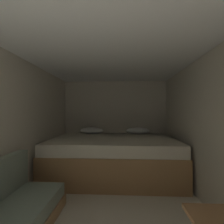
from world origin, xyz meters
TOP-DOWN VIEW (x-y plane):
  - ground_plane at (0.00, 1.72)m, footprint 6.81×6.81m
  - wall_back at (0.00, 4.15)m, footprint 2.78×0.05m
  - wall_left at (-1.37, 1.72)m, footprint 0.05×4.81m
  - wall_right at (1.37, 1.72)m, footprint 0.05×4.81m
  - ceiling_slab at (0.00, 1.72)m, footprint 2.78×4.81m
  - bed at (0.00, 3.22)m, footprint 2.56×1.74m

SIDE VIEW (x-z plane):
  - ground_plane at x=0.00m, z-range 0.00..0.00m
  - bed at x=0.00m, z-range -0.08..0.87m
  - wall_back at x=0.00m, z-range 0.00..2.15m
  - wall_left at x=-1.37m, z-range 0.00..2.15m
  - wall_right at x=1.37m, z-range 0.00..2.15m
  - ceiling_slab at x=0.00m, z-range 2.15..2.20m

